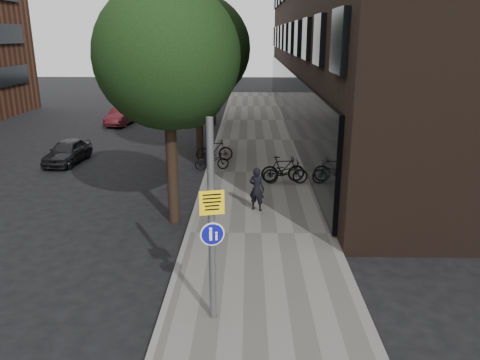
{
  "coord_description": "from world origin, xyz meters",
  "views": [
    {
      "loc": [
        -0.15,
        -9.86,
        5.92
      ],
      "look_at": [
        -0.39,
        2.74,
        2.0
      ],
      "focal_mm": 35.0,
      "sensor_mm": 36.0,
      "label": 1
    }
  ],
  "objects_px": {
    "signpost": "(212,223)",
    "parked_bike_facade_near": "(285,172)",
    "parked_car_near": "(68,151)",
    "pedestrian": "(257,189)"
  },
  "relations": [
    {
      "from": "parked_bike_facade_near",
      "to": "parked_car_near",
      "type": "height_order",
      "value": "parked_car_near"
    },
    {
      "from": "parked_bike_facade_near",
      "to": "parked_car_near",
      "type": "xyz_separation_m",
      "value": [
        -10.2,
        3.45,
        -0.03
      ]
    },
    {
      "from": "pedestrian",
      "to": "parked_car_near",
      "type": "xyz_separation_m",
      "value": [
        -8.99,
        6.48,
        -0.31
      ]
    },
    {
      "from": "signpost",
      "to": "parked_bike_facade_near",
      "type": "height_order",
      "value": "signpost"
    },
    {
      "from": "pedestrian",
      "to": "parked_bike_facade_near",
      "type": "height_order",
      "value": "pedestrian"
    },
    {
      "from": "signpost",
      "to": "parked_car_near",
      "type": "distance_m",
      "value": 15.3
    },
    {
      "from": "signpost",
      "to": "pedestrian",
      "type": "distance_m",
      "value": 6.7
    },
    {
      "from": "signpost",
      "to": "parked_car_near",
      "type": "height_order",
      "value": "signpost"
    },
    {
      "from": "pedestrian",
      "to": "parked_car_near",
      "type": "height_order",
      "value": "pedestrian"
    },
    {
      "from": "pedestrian",
      "to": "parked_car_near",
      "type": "relative_size",
      "value": 0.45
    }
  ]
}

